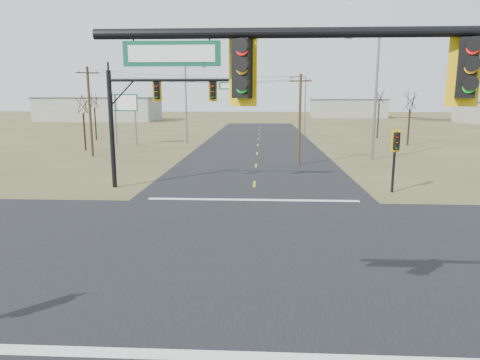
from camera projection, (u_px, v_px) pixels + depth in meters
The scene contains 19 objects.
ground at pixel (249, 245), 16.98m from camera, with size 320.00×320.00×0.00m, color brown.
road_ew at pixel (249, 245), 16.98m from camera, with size 160.00×14.00×0.02m, color black.
road_ns at pixel (249, 245), 16.98m from camera, with size 14.00×160.00×0.02m, color black.
stop_bar_near at pixel (238, 357), 9.62m from camera, with size 12.00×0.40×0.01m, color silver.
stop_bar_far at pixel (253, 200), 24.33m from camera, with size 12.00×0.40×0.01m, color silver.
mast_arm_far at pixel (156, 104), 26.75m from camera, with size 9.15×0.60×7.41m.
pedestal_signal_ne at pixel (396, 146), 25.72m from camera, with size 0.63×0.53×3.89m.
utility_pole_near at pixel (300, 118), 36.32m from camera, with size 1.86×0.58×7.71m.
utility_pole_far at pixel (90, 110), 41.50m from camera, with size 2.06×0.76×8.67m.
highway_sign at pixel (125, 109), 51.68m from camera, with size 3.27×0.51×6.16m.
streetlight_a at pixel (373, 91), 39.03m from camera, with size 3.16×0.39×11.31m.
streetlight_b at pixel (304, 102), 63.41m from camera, with size 2.50×0.38×8.92m.
streetlight_c at pixel (188, 100), 52.70m from camera, with size 2.71×0.32×9.72m.
bare_tree_a at pixel (83, 104), 46.32m from camera, with size 2.64×2.64×6.41m.
bare_tree_b at pixel (94, 100), 57.72m from camera, with size 3.36×3.36×6.72m.
bare_tree_c at pixel (411, 100), 51.10m from camera, with size 3.61×3.61×6.98m.
bare_tree_d at pixel (380, 96), 60.07m from camera, with size 3.40×3.40×7.32m.
warehouse_left at pixel (100, 110), 106.71m from camera, with size 28.00×14.00×5.50m, color #A19C8F.
warehouse_mid at pixel (347, 109), 123.09m from camera, with size 20.00×12.00×5.00m, color #A19C8F.
Camera 1 is at (0.49, -16.18, 5.77)m, focal length 32.00 mm.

